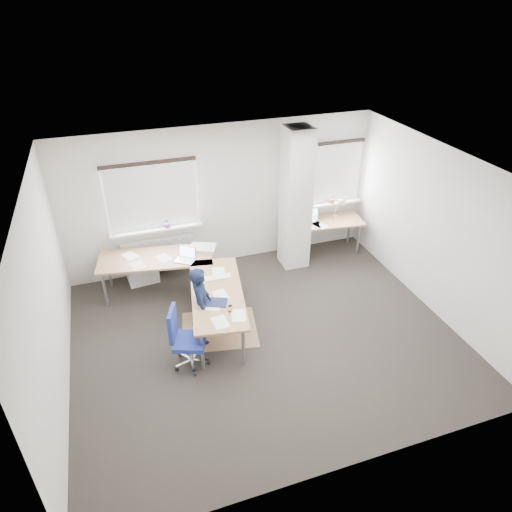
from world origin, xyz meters
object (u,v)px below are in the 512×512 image
object	(u,v)px
task_chair	(188,350)
desk_main	(187,275)
desk_side	(328,222)
person	(201,305)

from	to	relation	value
task_chair	desk_main	bearing A→B (deg)	98.85
desk_main	desk_side	xyz separation A→B (m)	(3.13, 1.02, -0.01)
desk_side	task_chair	size ratio (longest dim) A/B	1.45
desk_main	task_chair	world-z (taller)	task_chair
task_chair	person	world-z (taller)	person
desk_main	desk_side	size ratio (longest dim) A/B	2.02
desk_main	task_chair	bearing A→B (deg)	-92.01
desk_side	person	bearing A→B (deg)	-141.37
task_chair	person	xyz separation A→B (m)	(0.34, 0.50, 0.38)
desk_main	task_chair	distance (m)	1.45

